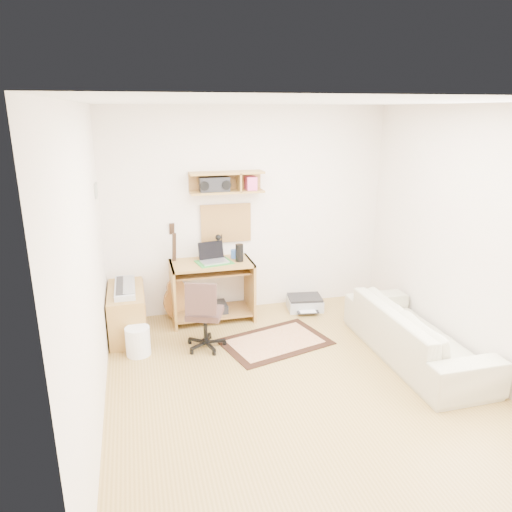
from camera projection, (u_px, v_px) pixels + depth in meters
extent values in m
cube|color=#A88646|center=(298.00, 385.00, 4.62)|extent=(3.60, 4.00, 0.01)
cube|color=white|center=(307.00, 101.00, 3.85)|extent=(3.60, 4.00, 0.01)
cube|color=white|center=(248.00, 211.00, 6.09)|extent=(3.60, 0.01, 2.60)
cube|color=white|center=(88.00, 273.00, 3.80)|extent=(0.01, 4.00, 2.60)
cube|color=white|center=(476.00, 242.00, 4.67)|extent=(0.01, 4.00, 2.60)
cube|color=#A97D3B|center=(227.00, 182.00, 5.78)|extent=(0.90, 0.25, 0.26)
cube|color=tan|center=(226.00, 223.00, 6.03)|extent=(0.64, 0.03, 0.49)
cube|color=#4C8CBF|center=(96.00, 191.00, 5.07)|extent=(0.02, 0.20, 0.15)
cylinder|color=black|center=(239.00, 253.00, 5.87)|extent=(0.10, 0.10, 0.22)
cylinder|color=#365CA3|center=(234.00, 254.00, 6.01)|extent=(0.08, 0.08, 0.11)
cube|color=black|center=(214.00, 185.00, 5.74)|extent=(0.36, 0.16, 0.18)
cube|color=beige|center=(275.00, 342.00, 5.46)|extent=(1.32, 1.05, 0.02)
cube|color=#A97D3B|center=(127.00, 312.00, 5.59)|extent=(0.40, 0.90, 0.55)
cube|color=#B2B5BA|center=(125.00, 288.00, 5.50)|extent=(0.22, 0.71, 0.06)
cylinder|color=white|center=(138.00, 341.00, 5.14)|extent=(0.29, 0.29, 0.32)
cube|color=#A5A8AA|center=(305.00, 303.00, 6.34)|extent=(0.49, 0.41, 0.17)
imported|color=#BAB393|center=(416.00, 324.00, 5.04)|extent=(0.56, 1.92, 0.75)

